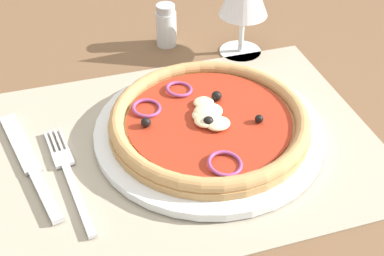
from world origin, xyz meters
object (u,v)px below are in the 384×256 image
fork (68,172)px  pepper_shaker (166,26)px  pizza (209,120)px  plate (209,130)px  knife (29,162)px

fork → pepper_shaker: 31.11cm
pizza → fork: pizza is taller
plate → knife: (-21.50, 0.92, -0.27)cm
plate → pizza: (-0.04, 0.01, 1.61)cm
pizza → knife: bearing=177.6°
pizza → fork: (-17.39, -1.98, -1.91)cm
fork → pepper_shaker: pepper_shaker is taller
plate → knife: bearing=177.6°
knife → pizza: bearing=-106.0°
knife → pepper_shaker: bearing=-58.4°
pizza → pepper_shaker: 23.21cm
pizza → knife: (-21.47, 0.91, -1.87)cm
plate → fork: size_ratio=1.56×
plate → pepper_shaker: bearing=88.3°
plate → pepper_shaker: 23.32cm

